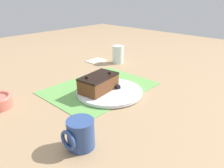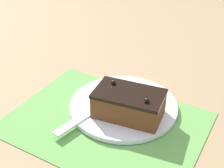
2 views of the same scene
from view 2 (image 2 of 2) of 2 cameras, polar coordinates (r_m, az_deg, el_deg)
ground_plane at (r=0.76m, az=-1.23°, el=-7.08°), size 3.00×3.00×0.00m
placemat_woven at (r=0.76m, az=-1.23°, el=-6.97°), size 0.46×0.34×0.00m
cake_plate at (r=0.80m, az=2.12°, el=-3.98°), size 0.27×0.27×0.01m
chocolate_cake at (r=0.74m, az=3.08°, el=-3.60°), size 0.17×0.12×0.07m
serving_knife at (r=0.78m, az=-2.50°, el=-3.99°), size 0.07×0.21×0.01m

